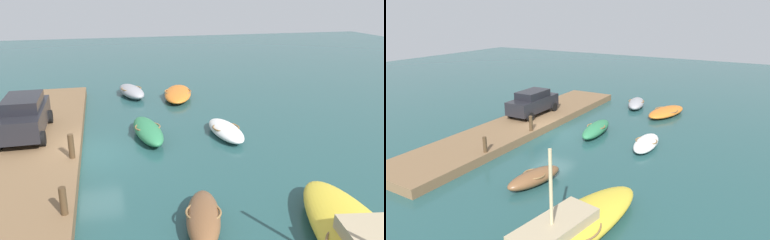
% 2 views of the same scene
% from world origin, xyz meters
% --- Properties ---
extents(ground_plane, '(84.00, 84.00, 0.00)m').
position_xyz_m(ground_plane, '(0.00, 0.00, 0.00)').
color(ground_plane, '#234C4C').
extents(dock_platform, '(20.40, 3.93, 0.50)m').
position_xyz_m(dock_platform, '(0.00, -2.34, 0.25)').
color(dock_platform, brown).
rests_on(dock_platform, ground_plane).
extents(rowboat_white, '(3.40, 1.46, 0.58)m').
position_xyz_m(rowboat_white, '(-0.65, 6.32, 0.30)').
color(rowboat_white, white).
rests_on(rowboat_white, ground_plane).
extents(rowboat_grey, '(3.57, 2.03, 0.71)m').
position_xyz_m(rowboat_grey, '(-8.93, 2.53, 0.36)').
color(rowboat_grey, '#939399').
rests_on(rowboat_grey, ground_plane).
extents(sailboat_yellow, '(8.09, 3.47, 3.79)m').
position_xyz_m(sailboat_yellow, '(9.21, 6.91, 0.49)').
color(sailboat_yellow, gold).
rests_on(sailboat_yellow, ground_plane).
extents(dinghy_brown, '(3.15, 1.70, 0.70)m').
position_xyz_m(dinghy_brown, '(6.40, 3.32, 0.36)').
color(dinghy_brown, brown).
rests_on(dinghy_brown, ground_plane).
extents(rowboat_green, '(3.94, 1.54, 0.72)m').
position_xyz_m(rowboat_green, '(-1.27, 2.64, 0.37)').
color(rowboat_green, '#2D7A4C').
rests_on(rowboat_green, ground_plane).
extents(motorboat_orange, '(4.57, 2.63, 0.59)m').
position_xyz_m(motorboat_orange, '(-7.84, 5.41, 0.30)').
color(motorboat_orange, orange).
rests_on(motorboat_orange, ground_plane).
extents(mooring_post_west, '(0.22, 0.22, 0.97)m').
position_xyz_m(mooring_post_west, '(1.43, -0.63, 0.98)').
color(mooring_post_west, '#47331E').
rests_on(mooring_post_west, dock_platform).
extents(mooring_post_mid_west, '(0.21, 0.21, 0.87)m').
position_xyz_m(mooring_post_mid_west, '(5.50, -0.63, 0.93)').
color(mooring_post_mid_west, '#47331E').
rests_on(mooring_post_mid_west, dock_platform).
extents(parked_car, '(4.30, 1.94, 1.78)m').
position_xyz_m(parked_car, '(-1.62, -2.74, 1.42)').
color(parked_car, black).
rests_on(parked_car, dock_platform).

